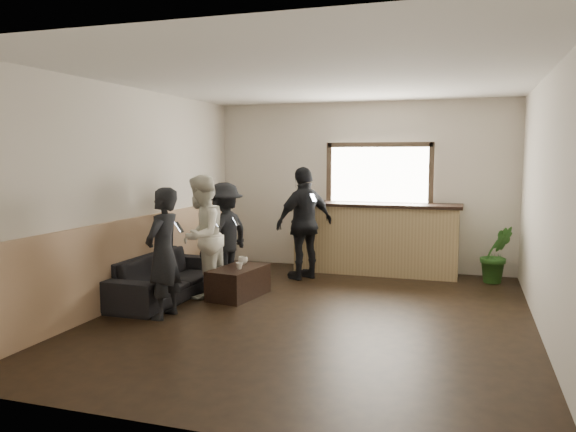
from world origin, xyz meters
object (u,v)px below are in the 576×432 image
(potted_plant, at_px, (496,254))
(person_a, at_px, (163,253))
(person_b, at_px, (201,236))
(cup_b, at_px, (239,266))
(bar_counter, at_px, (376,234))
(person_c, at_px, (224,234))
(coffee_table, at_px, (239,282))
(sofa, at_px, (165,276))
(cup_a, at_px, (243,260))
(person_d, at_px, (305,223))

(potted_plant, bearing_deg, person_a, -140.64)
(person_b, bearing_deg, cup_b, 90.46)
(bar_counter, xyz_separation_m, person_c, (-2.00, -1.54, 0.12))
(bar_counter, relative_size, person_c, 1.77)
(person_a, xyz_separation_m, person_b, (-0.02, 1.04, 0.05))
(bar_counter, distance_m, coffee_table, 2.66)
(sofa, height_order, person_a, person_a)
(bar_counter, height_order, potted_plant, bar_counter)
(sofa, xyz_separation_m, cup_b, (0.98, 0.25, 0.15))
(person_b, bearing_deg, sofa, -68.52)
(cup_a, distance_m, person_b, 0.69)
(person_a, bearing_deg, person_b, -177.31)
(person_a, bearing_deg, sofa, -148.69)
(coffee_table, bearing_deg, person_a, -111.21)
(sofa, relative_size, cup_a, 15.20)
(coffee_table, bearing_deg, person_c, 128.56)
(bar_counter, xyz_separation_m, person_d, (-0.98, -0.77, 0.23))
(coffee_table, distance_m, person_c, 0.95)
(cup_b, bearing_deg, coffee_table, 118.82)
(cup_b, xyz_separation_m, potted_plant, (3.32, 2.06, -0.01))
(cup_a, relative_size, person_b, 0.08)
(person_a, height_order, person_c, person_a)
(cup_b, xyz_separation_m, person_b, (-0.53, -0.04, 0.38))
(potted_plant, xyz_separation_m, person_d, (-2.83, -0.60, 0.44))
(person_b, xyz_separation_m, person_d, (1.02, 1.50, 0.04))
(potted_plant, height_order, person_c, person_c)
(cup_a, distance_m, cup_b, 0.34)
(coffee_table, height_order, potted_plant, potted_plant)
(sofa, bearing_deg, person_d, -39.84)
(bar_counter, distance_m, sofa, 3.51)
(bar_counter, height_order, cup_a, bar_counter)
(sofa, bearing_deg, person_c, -24.51)
(coffee_table, xyz_separation_m, potted_plant, (3.37, 1.96, 0.23))
(bar_counter, bearing_deg, person_a, -120.83)
(cup_a, relative_size, person_c, 0.09)
(sofa, height_order, cup_a, sofa)
(person_a, xyz_separation_m, person_d, (1.00, 2.54, 0.10))
(person_a, distance_m, person_d, 2.73)
(sofa, distance_m, cup_a, 1.09)
(potted_plant, bearing_deg, cup_a, -153.03)
(cup_a, xyz_separation_m, potted_plant, (3.40, 1.73, -0.02))
(person_a, height_order, person_d, person_d)
(cup_a, height_order, person_c, person_c)
(potted_plant, xyz_separation_m, person_b, (-3.85, -2.10, 0.39))
(potted_plant, xyz_separation_m, person_c, (-3.85, -1.36, 0.33))
(sofa, relative_size, cup_b, 21.14)
(bar_counter, bearing_deg, person_c, -142.48)
(bar_counter, height_order, sofa, bar_counter)
(bar_counter, relative_size, potted_plant, 3.11)
(cup_b, bearing_deg, person_d, 71.60)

